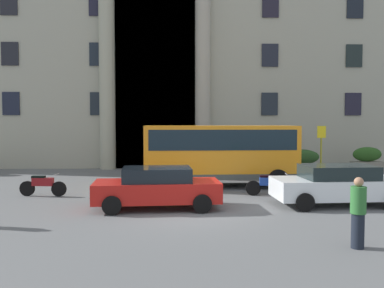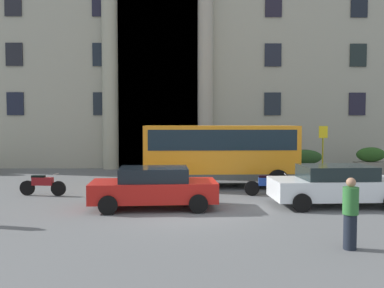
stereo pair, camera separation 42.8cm
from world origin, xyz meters
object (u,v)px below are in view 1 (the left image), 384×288
Objects in this scene: orange_minibus at (220,150)px; parked_coupe_end at (157,187)px; bus_stop_sign at (321,147)px; hedge_planter_entrance_left at (301,162)px; parked_compact_extra at (338,184)px; hedge_planter_east at (367,160)px; scooter_by_planter at (270,184)px; motorcycle_far_end at (42,185)px; pedestrian_man_red_shirt at (358,213)px.

orange_minibus reaches higher than parked_coupe_end.
orange_minibus is 5.58m from bus_stop_sign.
hedge_planter_entrance_left is 0.47× the size of parked_compact_extra.
scooter_by_planter is (-7.46, -7.50, -0.26)m from hedge_planter_east.
scooter_by_planter is at bearing -115.48° from hedge_planter_entrance_left.
orange_minibus is 7.82m from motorcycle_far_end.
pedestrian_man_red_shirt is (-3.01, -14.35, 0.18)m from hedge_planter_entrance_left.
bus_stop_sign is 1.45× the size of motorcycle_far_end.
hedge_planter_east is 0.82× the size of hedge_planter_entrance_left.
orange_minibus reaches higher than parked_compact_extra.
bus_stop_sign reaches higher than motorcycle_far_end.
parked_coupe_end is (-7.98, -6.56, -0.97)m from bus_stop_sign.
parked_compact_extra is at bearing -51.88° from orange_minibus.
motorcycle_far_end is (-7.37, -2.31, -1.21)m from orange_minibus.
hedge_planter_east is 10.94m from parked_compact_extra.
hedge_planter_east reaches higher than scooter_by_planter.
parked_coupe_end is (-11.88, -9.81, 0.01)m from hedge_planter_east.
orange_minibus is 3.88× the size of hedge_planter_east.
scooter_by_planter is at bearing -129.95° from bus_stop_sign.
hedge_planter_entrance_left is at bearing 41.07° from orange_minibus.
parked_coupe_end is at bearing -140.58° from bus_stop_sign.
motorcycle_far_end is (-12.68, -4.04, -1.25)m from bus_stop_sign.
parked_compact_extra is (-5.47, -9.48, 0.02)m from hedge_planter_east.
motorcycle_far_end is at bearing -53.11° from pedestrian_man_red_shirt.
bus_stop_sign reaches higher than scooter_by_planter.
orange_minibus reaches higher than bus_stop_sign.
hedge_planter_east is at bearing 57.34° from parked_compact_extra.
hedge_planter_east is at bearing 1.96° from hedge_planter_entrance_left.
hedge_planter_entrance_left is 14.67m from pedestrian_man_red_shirt.
parked_coupe_end is 2.29× the size of motorcycle_far_end.
bus_stop_sign is at bearing 73.14° from parked_compact_extra.
parked_compact_extra is (-1.58, -6.23, -0.96)m from bus_stop_sign.
pedestrian_man_red_shirt is at bearing -101.85° from hedge_planter_entrance_left.
motorcycle_far_end and scooter_by_planter have the same top height.
motorcycle_far_end is (-12.63, -7.15, -0.21)m from hedge_planter_entrance_left.
motorcycle_far_end is 12.02m from pedestrian_man_red_shirt.
orange_minibus is at bearing 57.63° from parked_coupe_end.
orange_minibus is 10.51m from hedge_planter_east.
bus_stop_sign is 5.17m from hedge_planter_east.
orange_minibus is at bearing -151.62° from hedge_planter_east.
parked_compact_extra is at bearing -120.01° from hedge_planter_east.
bus_stop_sign reaches higher than hedge_planter_entrance_left.
orange_minibus reaches higher than hedge_planter_entrance_left.
parked_coupe_end is 2.16× the size of scooter_by_planter.
bus_stop_sign is 11.68m from pedestrian_man_red_shirt.
bus_stop_sign reaches higher than parked_coupe_end.
parked_coupe_end reaches higher than hedge_planter_entrance_left.
scooter_by_planter is at bearing 24.11° from parked_coupe_end.
orange_minibus is 7.22m from hedge_planter_entrance_left.
bus_stop_sign is 1.64× the size of pedestrian_man_red_shirt.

